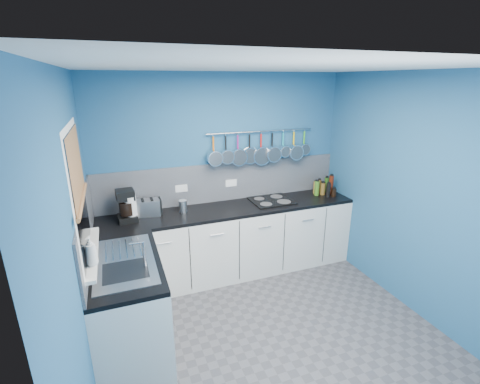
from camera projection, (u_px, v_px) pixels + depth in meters
floor at (271, 332)px, 3.42m from camera, size 3.20×3.00×0.02m
ceiling at (280, 65)px, 2.62m from camera, size 3.20×3.00×0.02m
wall_back at (223, 174)px, 4.36m from camera, size 3.20×0.02×2.50m
wall_front at (410, 325)px, 1.68m from camera, size 3.20×0.02×2.50m
wall_left at (77, 246)px, 2.48m from camera, size 0.02×3.00×2.50m
wall_right at (413, 195)px, 3.56m from camera, size 0.02×3.00×2.50m
backsplash_back at (223, 182)px, 4.37m from camera, size 3.20×0.02×0.50m
backsplash_left at (86, 226)px, 3.05m from camera, size 0.02×1.80×0.50m
cabinet_run_back at (231, 242)px, 4.34m from camera, size 3.20×0.60×0.86m
worktop_back at (231, 209)px, 4.20m from camera, size 3.20×0.60×0.04m
cabinet_run_left at (130, 306)px, 3.11m from camera, size 0.60×1.20×0.86m
worktop_left at (125, 263)px, 2.97m from camera, size 0.60×1.20×0.04m
window_frame at (79, 194)px, 2.66m from camera, size 0.01×1.00×1.10m
window_glass at (80, 194)px, 2.66m from camera, size 0.01×0.90×1.00m
bamboo_blind at (76, 166)px, 2.60m from camera, size 0.01×0.90×0.55m
window_sill at (91, 252)px, 2.83m from camera, size 0.10×0.98×0.03m
sink_unit at (124, 261)px, 2.96m from camera, size 0.50×0.95×0.01m
mixer_tap at (144, 254)px, 2.81m from camera, size 0.12×0.08×0.26m
socket_left at (181, 188)px, 4.18m from camera, size 0.15×0.01×0.09m
socket_right at (231, 183)px, 4.40m from camera, size 0.15×0.01×0.09m
pot_rail at (261, 131)px, 4.31m from camera, size 1.45×0.02×0.02m
soap_bottle_a at (91, 251)px, 2.58m from camera, size 0.12×0.12×0.24m
soap_bottle_b at (91, 252)px, 2.63m from camera, size 0.08×0.08×0.17m
paper_towel at (131, 209)px, 3.77m from camera, size 0.16×0.16×0.29m
coffee_maker at (126, 206)px, 3.75m from camera, size 0.22×0.24×0.36m
toaster at (148, 208)px, 3.94m from camera, size 0.31×0.21×0.18m
canister at (183, 206)px, 4.05m from camera, size 0.11×0.11×0.14m
hob at (271, 201)px, 4.42m from camera, size 0.52×0.46×0.01m
pan_0 at (214, 150)px, 4.15m from camera, size 0.19×0.12×0.38m
pan_1 at (226, 149)px, 4.20m from camera, size 0.18×0.10×0.37m
pan_2 at (238, 149)px, 4.26m from camera, size 0.22×0.09×0.41m
pan_3 at (250, 148)px, 4.31m from camera, size 0.22×0.06×0.41m
pan_4 at (261, 148)px, 4.37m from camera, size 0.24×0.07×0.43m
pan_5 at (272, 146)px, 4.41m from camera, size 0.21×0.11×0.40m
pan_6 at (283, 143)px, 4.46m from camera, size 0.15×0.11×0.34m
pan_7 at (294, 144)px, 4.52m from camera, size 0.20×0.13×0.39m
pan_8 at (304, 142)px, 4.57m from camera, size 0.16×0.07×0.35m
condiment_0 at (326, 185)px, 4.75m from camera, size 0.06×0.06×0.21m
condiment_1 at (319, 186)px, 4.72m from camera, size 0.05×0.05×0.19m
condiment_2 at (315, 187)px, 4.70m from camera, size 0.06×0.06×0.17m
condiment_3 at (331, 185)px, 4.67m from camera, size 0.06×0.06×0.26m
condiment_4 at (323, 189)px, 4.65m from camera, size 0.07×0.07×0.17m
condiment_5 at (317, 188)px, 4.62m from camera, size 0.06×0.06×0.20m
condiment_6 at (334, 193)px, 4.58m from camera, size 0.07×0.07×0.10m
condiment_7 at (328, 190)px, 4.56m from camera, size 0.06×0.06×0.19m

